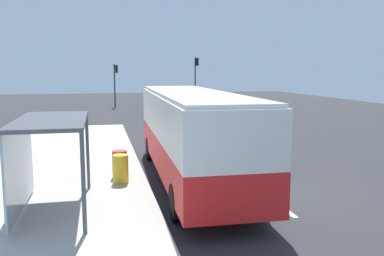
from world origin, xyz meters
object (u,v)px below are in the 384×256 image
Objects in this scene: bus at (191,131)px; recycling_bin_red at (120,164)px; traffic_light_far_side at (115,79)px; recycling_bin_yellow at (121,169)px; traffic_light_near_side at (196,74)px; sedan_far at (173,102)px; sedan_near at (156,95)px; bus_shelter at (40,141)px; white_van at (183,101)px.

bus reaches higher than recycling_bin_red.
recycling_bin_yellow is at bearing -92.06° from traffic_light_far_side.
traffic_light_near_side reaches higher than recycling_bin_red.
recycling_bin_yellow is 31.60m from traffic_light_near_side.
traffic_light_near_side is (7.21, 29.71, 1.68)m from bus.
sedan_far is at bearing -134.07° from traffic_light_near_side.
sedan_far is at bearing -37.20° from traffic_light_far_side.
traffic_light_near_side is at bearing 76.36° from bus.
bus is 30.62m from traffic_light_near_side.
traffic_light_far_side is (-1.38, 30.51, 1.21)m from bus.
traffic_light_far_side reaches higher than sedan_near.
traffic_light_far_side is (-8.59, 0.80, -0.47)m from traffic_light_near_side.
bus_shelter reaches higher than recycling_bin_red.
bus is at bearing -95.90° from sedan_near.
traffic_light_near_side reaches higher than recycling_bin_yellow.
white_van is at bearing -90.99° from sedan_far.
traffic_light_far_side is at bearing -122.89° from sedan_near.
bus is 11.66× the size of recycling_bin_yellow.
sedan_near is at bearing 57.11° from traffic_light_far_side.
traffic_light_far_side reaches higher than white_van.
traffic_light_near_side is (3.30, 9.24, 2.18)m from white_van.
bus_shelter reaches higher than sedan_near.
sedan_near is (4.01, 38.86, -1.05)m from bus.
recycling_bin_yellow is 0.18× the size of traffic_light_near_side.
bus_shelter is at bearing -150.95° from bus.
traffic_light_near_side is 1.17× the size of traffic_light_far_side.
bus_shelter is (-8.72, -29.02, 1.31)m from sedan_far.
traffic_light_far_side reaches higher than recycling_bin_red.
recycling_bin_red is 0.21× the size of traffic_light_far_side.
sedan_far is 0.84× the size of traffic_light_near_side.
sedan_far is 27.43m from recycling_bin_yellow.
recycling_bin_red is 30.94m from traffic_light_near_side.
traffic_light_near_side reaches higher than traffic_light_far_side.
sedan_near is 4.68× the size of recycling_bin_red.
bus is 2.09× the size of white_van.
sedan_far is 1.12× the size of bus_shelter.
recycling_bin_yellow is at bearing -99.44° from sedan_near.
recycling_bin_yellow is at bearing -90.00° from recycling_bin_red.
white_van is 21.01m from recycling_bin_red.
bus is 2.43× the size of traffic_light_far_side.
sedan_far is (4.01, 26.41, -1.05)m from bus.
traffic_light_far_side is at bearing 84.28° from bus_shelter.
bus is 2.77× the size of bus_shelter.
bus_shelter reaches higher than sedan_far.
traffic_light_near_side reaches higher than white_van.
sedan_near is (0.10, 18.39, -0.55)m from white_van.
recycling_bin_yellow is 0.24× the size of bus_shelter.
white_van is 5.57× the size of recycling_bin_red.
bus is 11.66× the size of recycling_bin_red.
recycling_bin_yellow is 1.00× the size of recycling_bin_red.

